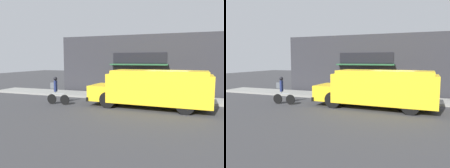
{
  "view_description": "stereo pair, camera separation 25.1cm",
  "coord_description": "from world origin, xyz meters",
  "views": [
    {
      "loc": [
        1.21,
        -13.81,
        2.7
      ],
      "look_at": [
        -3.57,
        -0.2,
        1.1
      ],
      "focal_mm": 35.0,
      "sensor_mm": 36.0,
      "label": 1
    },
    {
      "loc": [
        1.45,
        -13.73,
        2.7
      ],
      "look_at": [
        -3.57,
        -0.2,
        1.1
      ],
      "focal_mm": 35.0,
      "sensor_mm": 36.0,
      "label": 2
    }
  ],
  "objects": [
    {
      "name": "storefront",
      "position": [
        -0.06,
        2.63,
        2.31
      ],
      "size": [
        17.83,
        0.74,
        4.6
      ],
      "color": "#2D2D33",
      "rests_on": "ground_plane"
    },
    {
      "name": "ground_plane",
      "position": [
        0.0,
        0.0,
        0.0
      ],
      "size": [
        70.0,
        70.0,
        0.0
      ],
      "primitive_type": "plane",
      "color": "#38383A"
    },
    {
      "name": "school_bus",
      "position": [
        -0.65,
        -1.65,
        1.14
      ],
      "size": [
        6.82,
        2.75,
        2.11
      ],
      "rotation": [
        0.0,
        0.0,
        -0.04
      ],
      "color": "yellow",
      "rests_on": "ground_plane"
    },
    {
      "name": "trash_bin",
      "position": [
        0.64,
        1.05,
        0.56
      ],
      "size": [
        0.46,
        0.46,
        0.83
      ],
      "color": "slate",
      "rests_on": "sidewalk"
    },
    {
      "name": "cyclist",
      "position": [
        -6.33,
        -2.57,
        0.86
      ],
      "size": [
        1.49,
        0.23,
        1.69
      ],
      "rotation": [
        0.0,
        0.0,
        0.04
      ],
      "color": "black",
      "rests_on": "ground_plane"
    },
    {
      "name": "sidewalk",
      "position": [
        0.0,
        1.1,
        0.07
      ],
      "size": [
        28.0,
        2.21,
        0.15
      ],
      "color": "gray",
      "rests_on": "ground_plane"
    }
  ]
}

